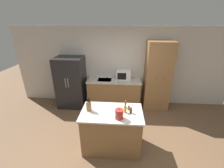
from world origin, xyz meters
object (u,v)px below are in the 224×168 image
at_px(pantry_cabinet, 157,77).
at_px(spice_bottle_green_herb, 131,110).
at_px(refrigerator, 71,82).
at_px(spice_bottle_short_red, 125,109).
at_px(spice_bottle_amber_oil, 125,104).
at_px(spice_bottle_tall_dark, 129,108).
at_px(kettle, 119,114).
at_px(knife_block, 89,106).
at_px(microwave, 124,75).

distance_m(pantry_cabinet, spice_bottle_green_herb, 2.09).
height_order(refrigerator, spice_bottle_short_red, refrigerator).
relative_size(spice_bottle_amber_oil, spice_bottle_green_herb, 1.40).
distance_m(spice_bottle_tall_dark, kettle, 0.39).
bearing_deg(spice_bottle_short_red, pantry_cabinet, 61.07).
height_order(pantry_cabinet, spice_bottle_tall_dark, pantry_cabinet).
relative_size(spice_bottle_short_red, spice_bottle_amber_oil, 0.85).
distance_m(spice_bottle_green_herb, kettle, 0.32).
height_order(spice_bottle_amber_oil, kettle, kettle).
relative_size(refrigerator, pantry_cabinet, 0.77).
relative_size(pantry_cabinet, spice_bottle_amber_oil, 12.26).
distance_m(knife_block, spice_bottle_tall_dark, 0.86).
bearing_deg(microwave, knife_block, -110.37).
xyz_separation_m(refrigerator, knife_block, (1.00, -1.78, 0.22)).
bearing_deg(spice_bottle_short_red, refrigerator, 134.53).
height_order(refrigerator, spice_bottle_amber_oil, refrigerator).
relative_size(microwave, kettle, 2.08).
distance_m(microwave, spice_bottle_green_herb, 1.99).
bearing_deg(spice_bottle_amber_oil, spice_bottle_tall_dark, -46.05).
xyz_separation_m(microwave, spice_bottle_amber_oil, (0.05, -1.79, -0.06)).
relative_size(spice_bottle_short_red, kettle, 0.68).
height_order(pantry_cabinet, spice_bottle_amber_oil, pantry_cabinet).
xyz_separation_m(spice_bottle_short_red, spice_bottle_green_herb, (0.12, -0.01, -0.01)).
distance_m(pantry_cabinet, microwave, 1.08).
bearing_deg(spice_bottle_green_herb, kettle, -140.07).
bearing_deg(spice_bottle_short_red, spice_bottle_green_herb, -6.31).
xyz_separation_m(spice_bottle_tall_dark, spice_bottle_short_red, (-0.08, -0.11, 0.03)).
bearing_deg(refrigerator, knife_block, -60.76).
relative_size(spice_bottle_short_red, spice_bottle_green_herb, 1.18).
xyz_separation_m(refrigerator, kettle, (1.64, -2.01, 0.21)).
height_order(pantry_cabinet, knife_block, pantry_cabinet).
relative_size(refrigerator, kettle, 7.50).
distance_m(refrigerator, spice_bottle_green_herb, 2.62).
distance_m(spice_bottle_tall_dark, spice_bottle_short_red, 0.14).
height_order(microwave, spice_bottle_short_red, microwave).
bearing_deg(microwave, spice_bottle_green_herb, -85.34).
bearing_deg(microwave, refrigerator, -174.22).
distance_m(spice_bottle_short_red, spice_bottle_green_herb, 0.12).
distance_m(spice_bottle_amber_oil, spice_bottle_green_herb, 0.22).
relative_size(pantry_cabinet, kettle, 9.78).
bearing_deg(knife_block, spice_bottle_amber_oil, 12.18).
bearing_deg(spice_bottle_green_herb, spice_bottle_amber_oil, 119.61).
bearing_deg(pantry_cabinet, spice_bottle_tall_dark, -118.42).
bearing_deg(spice_bottle_tall_dark, spice_bottle_amber_oil, 133.95).
xyz_separation_m(pantry_cabinet, spice_bottle_amber_oil, (-1.02, -1.68, -0.06)).
bearing_deg(microwave, kettle, -92.10).
bearing_deg(spice_bottle_amber_oil, spice_bottle_green_herb, -60.39).
bearing_deg(spice_bottle_tall_dark, microwave, 93.74).
xyz_separation_m(refrigerator, spice_bottle_tall_dark, (1.85, -1.69, 0.15)).
distance_m(refrigerator, spice_bottle_tall_dark, 2.51).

